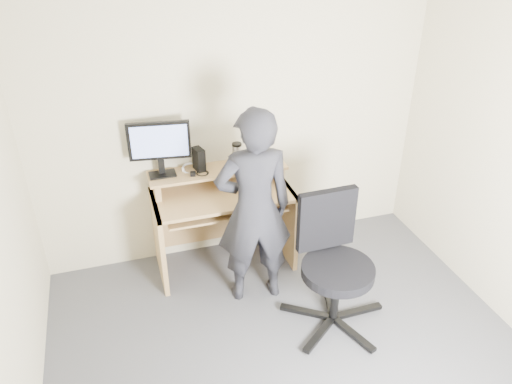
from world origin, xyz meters
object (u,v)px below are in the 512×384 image
desk (221,209)px  person (254,209)px  office_chair (333,258)px  monitor (159,144)px

desk → person: size_ratio=0.71×
office_chair → person: bearing=136.6°
desk → office_chair: (0.63, -0.99, 0.03)m
monitor → person: 0.95m
monitor → person: (0.61, -0.64, -0.36)m
desk → person: person is taller
desk → person: 0.64m
desk → office_chair: size_ratio=1.15×
desk → office_chair: 1.17m
office_chair → person: (-0.49, 0.44, 0.27)m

